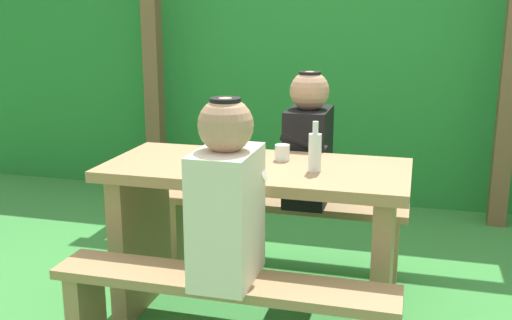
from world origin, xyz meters
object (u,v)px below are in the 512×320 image
Objects in this scene: bench_near at (222,306)px; picnic_table at (256,216)px; bench_far at (280,221)px; bottle_right at (315,151)px; drinking_glass at (282,152)px; bottle_left at (215,147)px; person_white_shirt at (227,198)px; cell_phone at (223,153)px; person_black_coat at (308,144)px.

picnic_table is at bearing 90.00° from bench_near.
picnic_table reaches higher than bench_far.
bottle_right is (0.28, 0.48, 0.55)m from bench_near.
drinking_glass is 0.33m from bottle_left.
person_white_shirt is at bearing -87.40° from picnic_table.
person_white_shirt reaches higher than bench_far.
cell_phone is at bearing 158.10° from bottle_right.
bench_near is at bearing -72.80° from cell_phone.
picnic_table is at bearing -129.68° from drinking_glass.
person_white_shirt reaches higher than drinking_glass.
bench_far is at bearing 91.30° from person_white_shirt.
picnic_table is at bearing 171.38° from bottle_right.
drinking_glass is 0.34× the size of bottle_right.
person_white_shirt is 0.64m from drinking_glass.
bench_near is (0.00, -0.52, -0.21)m from picnic_table.
drinking_glass reaches higher than bench_near.
person_white_shirt is (0.02, 0.00, 0.46)m from bench_near.
bench_near is 0.84m from cell_phone.
picnic_table is 10.00× the size of cell_phone.
bottle_left is 0.22m from cell_phone.
drinking_glass is at bearing -97.77° from person_black_coat.
bench_far is 1.13m from person_white_shirt.
bottle_left is (-0.34, -0.56, 0.08)m from person_black_coat.
picnic_table is 0.37m from cell_phone.
cell_phone is at bearing 98.50° from bottle_left.
bench_far is 10.00× the size of cell_phone.
bench_far is at bearing 59.21° from cell_phone.
person_black_coat reaches higher than bench_far.
picnic_table is 18.46× the size of drinking_glass.
bottle_right is (0.28, -0.56, 0.55)m from bench_far.
bottle_right is 0.54m from cell_phone.
bench_far is 6.22× the size of bottle_right.
bench_far is 0.80m from bottle_left.
drinking_glass is at bearing 29.98° from bottle_left.
person_white_shirt is (0.02, -0.51, 0.25)m from picnic_table.
bench_far is (0.00, 1.04, 0.00)m from bench_near.
drinking_glass is 0.37× the size of bottle_left.
picnic_table is at bearing 13.58° from bottle_left.
bottle_left is (-0.21, 0.47, 0.08)m from person_white_shirt.
bottle_right is (0.13, -0.56, 0.09)m from person_black_coat.
bottle_left is at bearing 113.69° from person_white_shirt.
drinking_glass is (0.10, -0.40, 0.50)m from bench_far.
person_white_shirt is 0.55m from bottle_right.
bottle_left is (-0.18, 0.47, 0.54)m from bench_near.
bottle_right reaches higher than cell_phone.
picnic_table is at bearing -106.44° from person_black_coat.
person_white_shirt is 1.04m from person_black_coat.
person_black_coat is (0.15, 0.51, 0.25)m from picnic_table.
bench_far is at bearing 71.97° from bottle_left.
person_black_coat reaches higher than drinking_glass.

